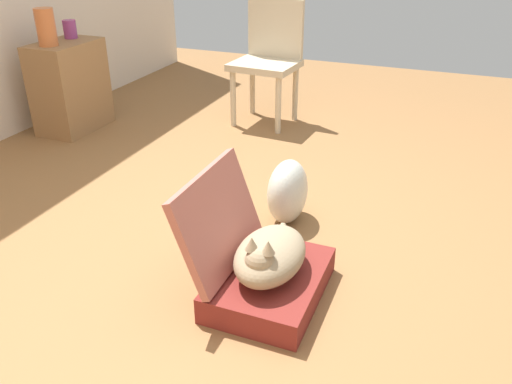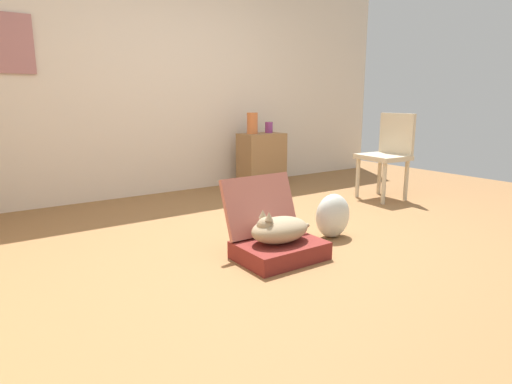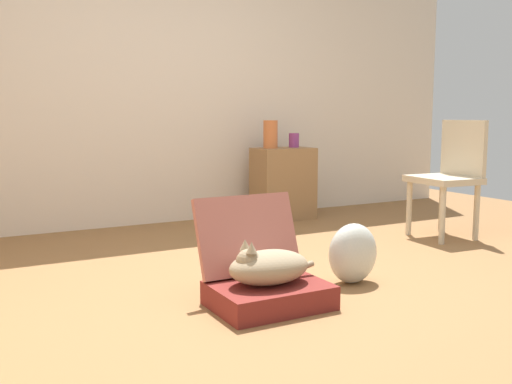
{
  "view_description": "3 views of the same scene",
  "coord_description": "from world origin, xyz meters",
  "px_view_note": "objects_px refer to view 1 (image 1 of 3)",
  "views": [
    {
      "loc": [
        -2.1,
        -0.9,
        1.45
      ],
      "look_at": [
        -0.15,
        -0.12,
        0.37
      ],
      "focal_mm": 36.99,
      "sensor_mm": 36.0,
      "label": 1
    },
    {
      "loc": [
        -2.1,
        -2.46,
        1.06
      ],
      "look_at": [
        -0.24,
        0.2,
        0.37
      ],
      "focal_mm": 30.14,
      "sensor_mm": 36.0,
      "label": 2
    },
    {
      "loc": [
        -1.79,
        -2.74,
        0.97
      ],
      "look_at": [
        -0.26,
        0.08,
        0.54
      ],
      "focal_mm": 40.77,
      "sensor_mm": 36.0,
      "label": 3
    }
  ],
  "objects_px": {
    "chair": "(269,56)",
    "cat": "(269,255)",
    "plastic_bag_white": "(288,192)",
    "vase_short": "(70,29)",
    "suitcase_base": "(270,284)",
    "side_table": "(70,87)",
    "vase_tall": "(46,27)"
  },
  "relations": [
    {
      "from": "side_table",
      "to": "vase_short",
      "type": "distance_m",
      "value": 0.42
    },
    {
      "from": "plastic_bag_white",
      "to": "vase_short",
      "type": "distance_m",
      "value": 2.27
    },
    {
      "from": "plastic_bag_white",
      "to": "side_table",
      "type": "distance_m",
      "value": 2.12
    },
    {
      "from": "cat",
      "to": "vase_short",
      "type": "distance_m",
      "value": 2.69
    },
    {
      "from": "vase_tall",
      "to": "vase_short",
      "type": "relative_size",
      "value": 1.91
    },
    {
      "from": "cat",
      "to": "plastic_bag_white",
      "type": "bearing_deg",
      "value": 12.12
    },
    {
      "from": "plastic_bag_white",
      "to": "side_table",
      "type": "relative_size",
      "value": 0.53
    },
    {
      "from": "cat",
      "to": "plastic_bag_white",
      "type": "xyz_separation_m",
      "value": [
        0.65,
        0.14,
        -0.04
      ]
    },
    {
      "from": "plastic_bag_white",
      "to": "vase_short",
      "type": "height_order",
      "value": "vase_short"
    },
    {
      "from": "plastic_bag_white",
      "to": "chair",
      "type": "relative_size",
      "value": 0.38
    },
    {
      "from": "cat",
      "to": "side_table",
      "type": "xyz_separation_m",
      "value": [
        1.38,
        2.13,
        0.12
      ]
    },
    {
      "from": "chair",
      "to": "cat",
      "type": "bearing_deg",
      "value": -65.22
    },
    {
      "from": "suitcase_base",
      "to": "side_table",
      "type": "relative_size",
      "value": 0.86
    },
    {
      "from": "side_table",
      "to": "chair",
      "type": "relative_size",
      "value": 0.72
    },
    {
      "from": "plastic_bag_white",
      "to": "vase_tall",
      "type": "relative_size",
      "value": 1.38
    },
    {
      "from": "vase_tall",
      "to": "chair",
      "type": "bearing_deg",
      "value": -56.52
    },
    {
      "from": "side_table",
      "to": "vase_tall",
      "type": "bearing_deg",
      "value": 177.49
    },
    {
      "from": "side_table",
      "to": "suitcase_base",
      "type": "bearing_deg",
      "value": -122.79
    },
    {
      "from": "suitcase_base",
      "to": "vase_short",
      "type": "xyz_separation_m",
      "value": [
        1.5,
        2.16,
        0.67
      ]
    },
    {
      "from": "side_table",
      "to": "cat",
      "type": "bearing_deg",
      "value": -122.98
    },
    {
      "from": "vase_short",
      "to": "chair",
      "type": "bearing_deg",
      "value": -65.85
    },
    {
      "from": "plastic_bag_white",
      "to": "side_table",
      "type": "xyz_separation_m",
      "value": [
        0.73,
        1.99,
        0.16
      ]
    },
    {
      "from": "plastic_bag_white",
      "to": "chair",
      "type": "bearing_deg",
      "value": 24.31
    },
    {
      "from": "suitcase_base",
      "to": "side_table",
      "type": "xyz_separation_m",
      "value": [
        1.37,
        2.13,
        0.27
      ]
    },
    {
      "from": "cat",
      "to": "vase_short",
      "type": "bearing_deg",
      "value": 54.96
    },
    {
      "from": "suitcase_base",
      "to": "plastic_bag_white",
      "type": "xyz_separation_m",
      "value": [
        0.64,
        0.14,
        0.11
      ]
    },
    {
      "from": "side_table",
      "to": "chair",
      "type": "height_order",
      "value": "chair"
    },
    {
      "from": "cat",
      "to": "chair",
      "type": "bearing_deg",
      "value": 20.78
    },
    {
      "from": "suitcase_base",
      "to": "chair",
      "type": "relative_size",
      "value": 0.62
    },
    {
      "from": "vase_tall",
      "to": "chair",
      "type": "distance_m",
      "value": 1.61
    },
    {
      "from": "suitcase_base",
      "to": "plastic_bag_white",
      "type": "relative_size",
      "value": 1.64
    },
    {
      "from": "cat",
      "to": "plastic_bag_white",
      "type": "relative_size",
      "value": 1.46
    }
  ]
}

